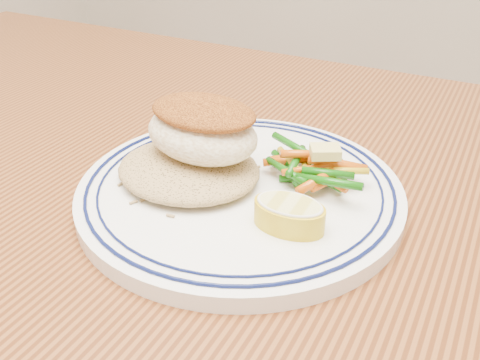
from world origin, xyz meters
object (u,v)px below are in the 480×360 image
(vegetable_pile, at_px, (312,168))
(lemon_wedge, at_px, (289,213))
(plate, at_px, (240,190))
(fish_fillet, at_px, (202,128))
(dining_table, at_px, (212,301))
(rice_pilaf, at_px, (188,166))

(vegetable_pile, xyz_separation_m, lemon_wedge, (0.01, -0.08, -0.00))
(plate, height_order, fish_fillet, fish_fillet)
(dining_table, xyz_separation_m, lemon_wedge, (0.07, -0.00, 0.12))
(plate, distance_m, lemon_wedge, 0.08)
(vegetable_pile, bearing_deg, rice_pilaf, -154.27)
(dining_table, bearing_deg, rice_pilaf, 143.66)
(rice_pilaf, xyz_separation_m, vegetable_pile, (0.10, 0.05, 0.00))
(fish_fillet, bearing_deg, dining_table, -54.68)
(rice_pilaf, xyz_separation_m, lemon_wedge, (0.11, -0.03, 0.00))
(vegetable_pile, bearing_deg, lemon_wedge, -82.43)
(rice_pilaf, bearing_deg, plate, 14.18)
(dining_table, distance_m, fish_fillet, 0.17)
(vegetable_pile, distance_m, lemon_wedge, 0.08)
(plate, height_order, rice_pilaf, rice_pilaf)
(dining_table, xyz_separation_m, fish_fillet, (-0.03, 0.04, 0.16))
(rice_pilaf, relative_size, fish_fillet, 1.15)
(dining_table, height_order, lemon_wedge, lemon_wedge)
(rice_pilaf, height_order, fish_fillet, fish_fillet)
(fish_fillet, bearing_deg, vegetable_pile, 20.09)
(fish_fillet, xyz_separation_m, vegetable_pile, (0.09, 0.03, -0.03))
(plate, bearing_deg, lemon_wedge, -31.38)
(lemon_wedge, bearing_deg, rice_pilaf, 166.13)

